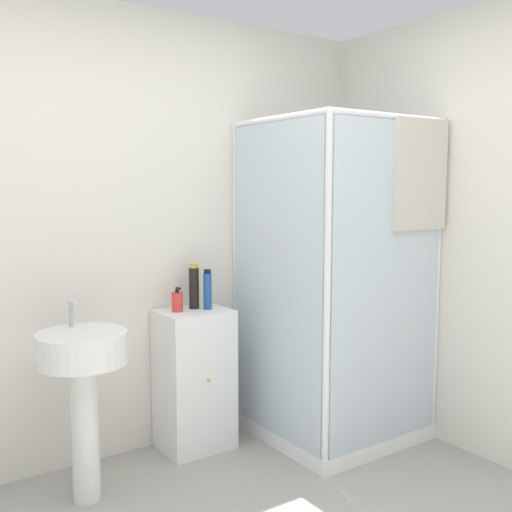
{
  "coord_description": "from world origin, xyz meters",
  "views": [
    {
      "loc": [
        -1.21,
        -1.46,
        1.52
      ],
      "look_at": [
        0.59,
        1.14,
        1.15
      ],
      "focal_mm": 42.0,
      "sensor_mm": 36.0,
      "label": 1
    }
  ],
  "objects_px": {
    "shampoo_bottle_tall_black": "(194,287)",
    "shampoo_bottle_blue": "(207,290)",
    "sink": "(83,374)",
    "soap_dispenser": "(177,301)"
  },
  "relations": [
    {
      "from": "soap_dispenser",
      "to": "shampoo_bottle_blue",
      "type": "bearing_deg",
      "value": -13.65
    },
    {
      "from": "sink",
      "to": "shampoo_bottle_blue",
      "type": "height_order",
      "value": "shampoo_bottle_blue"
    },
    {
      "from": "shampoo_bottle_tall_black",
      "to": "shampoo_bottle_blue",
      "type": "height_order",
      "value": "shampoo_bottle_tall_black"
    },
    {
      "from": "shampoo_bottle_blue",
      "to": "shampoo_bottle_tall_black",
      "type": "bearing_deg",
      "value": 132.03
    },
    {
      "from": "soap_dispenser",
      "to": "shampoo_bottle_tall_black",
      "type": "xyz_separation_m",
      "value": [
        0.12,
        0.02,
        0.07
      ]
    },
    {
      "from": "sink",
      "to": "soap_dispenser",
      "type": "height_order",
      "value": "sink"
    },
    {
      "from": "shampoo_bottle_tall_black",
      "to": "shampoo_bottle_blue",
      "type": "bearing_deg",
      "value": -47.97
    },
    {
      "from": "sink",
      "to": "shampoo_bottle_tall_black",
      "type": "relative_size",
      "value": 3.69
    },
    {
      "from": "soap_dispenser",
      "to": "shampoo_bottle_tall_black",
      "type": "height_order",
      "value": "shampoo_bottle_tall_black"
    },
    {
      "from": "soap_dispenser",
      "to": "shampoo_bottle_blue",
      "type": "height_order",
      "value": "shampoo_bottle_blue"
    }
  ]
}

